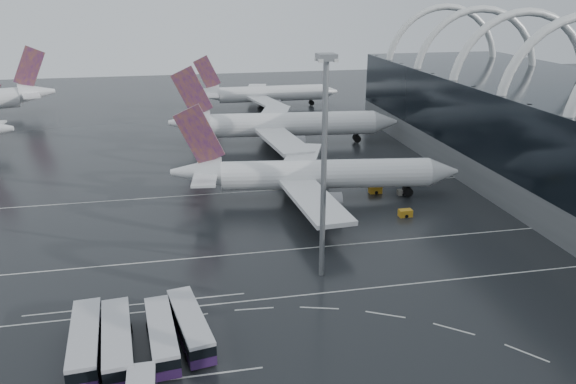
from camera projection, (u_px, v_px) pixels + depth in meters
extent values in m
plane|color=black|center=(316.00, 286.00, 77.25)|extent=(420.00, 420.00, 0.00)
torus|color=white|center=(575.00, 103.00, 107.73)|extent=(33.80, 1.80, 33.80)
torus|color=white|center=(518.00, 87.00, 125.24)|extent=(33.80, 1.80, 33.80)
torus|color=white|center=(475.00, 75.00, 142.75)|extent=(33.80, 1.80, 33.80)
torus|color=white|center=(441.00, 65.00, 160.26)|extent=(33.80, 1.80, 33.80)
cube|color=silver|center=(320.00, 293.00, 75.40)|extent=(120.00, 0.25, 0.01)
cube|color=silver|center=(298.00, 249.00, 88.30)|extent=(120.00, 0.25, 0.01)
cube|color=silver|center=(268.00, 190.00, 114.10)|extent=(120.00, 0.25, 0.01)
cube|color=silver|center=(137.00, 304.00, 72.77)|extent=(28.00, 0.25, 0.01)
cylinder|color=white|center=(326.00, 174.00, 108.25)|extent=(40.55, 10.85, 5.58)
cone|color=white|center=(443.00, 172.00, 109.69)|extent=(6.46, 6.29, 5.58)
cone|color=white|center=(196.00, 172.00, 106.36)|extent=(10.27, 6.80, 5.58)
cube|color=#44196A|center=(199.00, 135.00, 103.99)|extent=(9.26, 1.80, 11.82)
cube|color=white|center=(206.00, 172.00, 106.48)|extent=(6.58, 17.73, 0.48)
cube|color=white|center=(313.00, 199.00, 96.93)|extent=(8.55, 24.49, 0.77)
cube|color=white|center=(301.00, 160.00, 119.48)|extent=(14.41, 24.91, 0.77)
cylinder|color=slate|center=(327.00, 201.00, 100.86)|extent=(5.68, 3.94, 3.27)
cylinder|color=slate|center=(316.00, 172.00, 117.10)|extent=(5.68, 3.94, 3.27)
cube|color=black|center=(306.00, 193.00, 109.32)|extent=(12.25, 7.63, 2.12)
cylinder|color=white|center=(293.00, 124.00, 146.12)|extent=(43.04, 10.23, 6.13)
cone|color=white|center=(385.00, 122.00, 148.48)|extent=(6.91, 6.72, 6.13)
cone|color=white|center=(190.00, 122.00, 143.19)|extent=(11.12, 7.13, 6.13)
cube|color=#44196A|center=(192.00, 92.00, 140.62)|extent=(10.20, 1.62, 13.00)
cube|color=white|center=(198.00, 122.00, 143.39)|extent=(6.58, 19.41, 0.53)
cube|color=white|center=(282.00, 140.00, 133.56)|extent=(10.33, 27.11, 0.85)
cube|color=white|center=(273.00, 116.00, 158.29)|extent=(15.03, 27.44, 0.85)
cylinder|color=slate|center=(293.00, 143.00, 137.98)|extent=(6.14, 4.14, 3.60)
cylinder|color=slate|center=(285.00, 125.00, 155.78)|extent=(6.14, 4.14, 3.60)
cube|color=black|center=(277.00, 140.00, 147.15)|extent=(13.29, 7.96, 2.33)
cylinder|color=white|center=(271.00, 94.00, 192.81)|extent=(35.84, 5.35, 5.35)
cone|color=white|center=(329.00, 92.00, 196.67)|extent=(5.53, 5.35, 5.35)
cone|color=white|center=(205.00, 93.00, 188.29)|extent=(9.22, 5.35, 5.35)
cube|color=#44196A|center=(207.00, 73.00, 186.13)|extent=(8.88, 0.55, 11.33)
cube|color=white|center=(211.00, 93.00, 188.63)|extent=(4.15, 16.59, 0.46)
cube|color=white|center=(266.00, 102.00, 181.69)|extent=(11.11, 23.88, 0.74)
cube|color=white|center=(256.00, 90.00, 202.92)|extent=(11.10, 23.88, 0.74)
cylinder|color=slate|center=(273.00, 105.00, 185.74)|extent=(5.07, 3.14, 3.13)
cylinder|color=slate|center=(265.00, 96.00, 201.03)|extent=(5.07, 3.14, 3.13)
cube|color=black|center=(261.00, 105.00, 193.37)|extent=(11.06, 5.90, 2.03)
cone|color=white|center=(37.00, 92.00, 183.17)|extent=(12.47, 9.33, 6.44)
cube|color=#44196A|center=(29.00, 67.00, 179.88)|extent=(10.44, 3.68, 13.65)
cube|color=white|center=(29.00, 93.00, 182.19)|extent=(10.48, 20.57, 0.55)
cube|color=#2B143F|center=(86.00, 349.00, 62.17)|extent=(4.11, 13.93, 1.16)
cube|color=black|center=(85.00, 339.00, 61.74)|extent=(4.15, 13.67, 1.37)
cube|color=#B8B8BD|center=(84.00, 332.00, 61.42)|extent=(4.11, 13.93, 0.48)
cylinder|color=black|center=(100.00, 375.00, 58.71)|extent=(0.45, 1.08, 1.06)
cylinder|color=black|center=(70.00, 380.00, 57.96)|extent=(0.45, 1.08, 1.06)
cylinder|color=black|center=(102.00, 329.00, 66.67)|extent=(0.45, 1.08, 1.06)
cylinder|color=black|center=(76.00, 332.00, 65.91)|extent=(0.45, 1.08, 1.06)
cube|color=#2B143F|center=(118.00, 348.00, 62.27)|extent=(4.43, 14.02, 1.17)
cube|color=black|center=(117.00, 339.00, 61.83)|extent=(4.47, 13.75, 1.38)
cube|color=#B8B8BD|center=(116.00, 332.00, 61.52)|extent=(4.43, 14.02, 0.48)
cylinder|color=black|center=(134.00, 374.00, 58.86)|extent=(0.47, 1.09, 1.06)
cylinder|color=black|center=(105.00, 379.00, 58.04)|extent=(0.47, 1.09, 1.06)
cylinder|color=black|center=(131.00, 328.00, 66.78)|extent=(0.47, 1.09, 1.06)
cylinder|color=black|center=(105.00, 332.00, 65.96)|extent=(0.47, 1.09, 1.06)
cube|color=#2B143F|center=(162.00, 341.00, 63.67)|extent=(4.12, 12.90, 1.07)
cube|color=black|center=(161.00, 333.00, 63.27)|extent=(4.15, 12.66, 1.27)
cube|color=#B8B8BD|center=(161.00, 326.00, 62.98)|extent=(4.12, 12.90, 0.44)
cylinder|color=black|center=(179.00, 363.00, 60.54)|extent=(0.44, 1.01, 0.98)
cylinder|color=black|center=(153.00, 368.00, 59.78)|extent=(0.44, 1.01, 0.98)
cylinder|color=black|center=(171.00, 323.00, 67.82)|extent=(0.44, 1.01, 0.98)
cylinder|color=black|center=(148.00, 327.00, 67.06)|extent=(0.44, 1.01, 0.98)
cube|color=#2B143F|center=(191.00, 331.00, 65.50)|extent=(5.20, 13.32, 1.10)
cube|color=black|center=(190.00, 322.00, 65.09)|extent=(5.21, 13.07, 1.30)
cube|color=#B8B8BD|center=(190.00, 316.00, 64.79)|extent=(5.20, 13.32, 0.45)
cylinder|color=black|center=(211.00, 352.00, 62.49)|extent=(0.52, 1.05, 1.00)
cylinder|color=black|center=(187.00, 357.00, 61.52)|extent=(0.52, 1.05, 1.00)
cylinder|color=black|center=(195.00, 314.00, 69.75)|extent=(0.52, 1.05, 1.00)
cylinder|color=black|center=(172.00, 318.00, 68.78)|extent=(0.52, 1.05, 1.00)
cylinder|color=gray|center=(324.00, 174.00, 75.23)|extent=(0.76, 0.76, 30.22)
cube|color=gray|center=(326.00, 57.00, 69.97)|extent=(2.37, 2.37, 0.86)
cube|color=white|center=(326.00, 60.00, 70.08)|extent=(2.16, 2.16, 0.43)
cube|color=#BF8519|center=(405.00, 213.00, 100.75)|extent=(2.37, 1.40, 1.29)
cube|color=slate|center=(402.00, 192.00, 111.39)|extent=(1.97, 1.16, 1.07)
cube|color=#BF8519|center=(375.00, 190.00, 112.40)|extent=(2.50, 1.47, 1.36)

